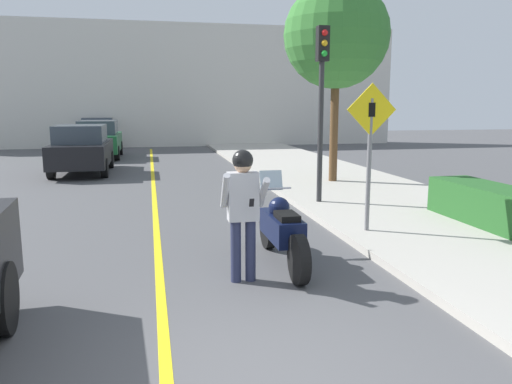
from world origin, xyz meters
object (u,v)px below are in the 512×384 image
Objects in this scene: crossing_sign at (370,143)px; parked_car_silver at (99,132)px; person_biker at (243,201)px; parked_car_black at (82,149)px; motorcycle at (282,230)px; parked_car_green at (99,139)px; traffic_light at (322,82)px; street_tree at (336,36)px.

crossing_sign reaches higher than parked_car_silver.
person_biker reaches higher than parked_car_black.
motorcycle is 1.10m from person_biker.
motorcycle is 1.37× the size of person_biker.
motorcycle is at bearing -76.07° from parked_car_green.
crossing_sign reaches higher than motorcycle.
traffic_light is at bearing -64.26° from parked_car_green.
street_tree is 9.38m from parked_car_black.
crossing_sign is 0.66× the size of traffic_light.
crossing_sign is 0.46× the size of street_tree.
parked_car_green is at bearing 101.22° from person_biker.
person_biker is at bearing -120.27° from traffic_light.
motorcycle is 8.64m from street_tree.
traffic_light reaches higher than parked_car_silver.
person_biker reaches higher than motorcycle.
parked_car_green is (-6.05, 12.56, -2.00)m from traffic_light.
street_tree is 17.87m from parked_car_silver.
parked_car_green is at bearing 89.09° from parked_car_black.
crossing_sign is at bearing -73.06° from parked_car_silver.
parked_car_black is 5.27m from parked_car_green.
parked_car_silver is (-0.44, 11.32, 0.00)m from parked_car_black.
traffic_light is 0.94× the size of parked_car_silver.
street_tree reaches higher than person_biker.
motorcycle is 0.43× the size of street_tree.
crossing_sign is at bearing -68.65° from parked_car_green.
motorcycle is 2.52m from crossing_sign.
street_tree is 12.62m from parked_car_green.
parked_car_green is (-5.99, 15.33, -0.83)m from crossing_sign.
parked_car_silver reaches higher than motorcycle.
traffic_light reaches higher than person_biker.
person_biker is 23.50m from parked_car_silver.
motorcycle is 0.62× the size of traffic_light.
parked_car_black is at bearing -87.78° from parked_car_silver.
parked_car_green is 1.00× the size of parked_car_silver.
person_biker is at bearing -118.59° from street_tree.
crossing_sign is 3.01m from traffic_light.
motorcycle is at bearing -78.43° from parked_car_silver.
parked_car_silver is (-6.58, 18.61, -2.00)m from traffic_light.
traffic_light reaches higher than crossing_sign.
street_tree reaches higher than motorcycle.
street_tree is 1.36× the size of parked_car_green.
parked_car_green is at bearing 103.93° from motorcycle.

